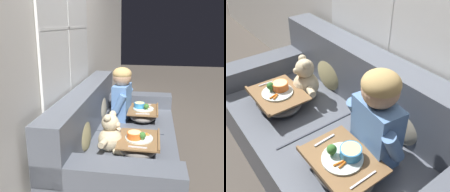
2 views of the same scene
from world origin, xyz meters
The scene contains 8 objects.
ground_plane centered at (0.00, 0.00, 0.00)m, with size 14.00×14.00×0.00m, color #4C443D.
couch centered at (0.00, 0.07, 0.30)m, with size 2.00×1.00×0.85m.
throw_pillow_behind_child centered at (0.39, 0.32, 0.59)m, with size 0.36×0.17×0.37m.
throw_pillow_behind_teddy centered at (-0.39, 0.32, 0.59)m, with size 0.37×0.18×0.38m.
child_figure centered at (0.39, 0.07, 0.74)m, with size 0.43×0.22×0.58m.
teddy_bear centered at (-0.39, 0.07, 0.56)m, with size 0.36×0.26×0.34m.
lap_tray_child centered at (0.39, -0.17, 0.49)m, with size 0.44×0.32×0.20m.
lap_tray_teddy centered at (-0.39, -0.17, 0.49)m, with size 0.42×0.34×0.20m.
Camera 2 is at (1.14, -0.76, 1.64)m, focal length 42.00 mm.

